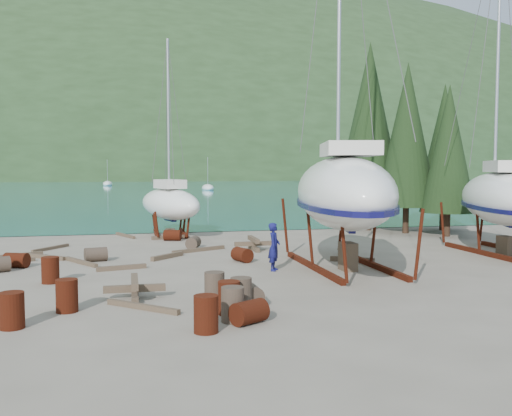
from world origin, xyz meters
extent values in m
plane|color=#6C6355|center=(0.00, 0.00, 0.00)|extent=(600.00, 600.00, 0.00)
plane|color=teal|center=(0.00, 315.00, 0.01)|extent=(700.00, 700.00, 0.00)
ellipsoid|color=#24381C|center=(0.00, 320.00, 0.00)|extent=(800.00, 360.00, 110.00)
cube|color=beige|center=(-20.00, 190.00, 2.00)|extent=(6.00, 5.00, 4.00)
cube|color=#A54C2D|center=(-20.00, 190.00, 4.80)|extent=(6.60, 5.60, 1.60)
cube|color=beige|center=(30.00, 190.00, 2.00)|extent=(6.00, 5.00, 4.00)
cube|color=#A54C2D|center=(30.00, 190.00, 4.80)|extent=(6.60, 5.60, 1.60)
cylinder|color=black|center=(12.50, 12.00, 0.80)|extent=(0.36, 0.36, 1.60)
cone|color=black|center=(12.50, 12.00, 5.80)|extent=(3.60, 3.60, 8.40)
cylinder|color=black|center=(14.00, 10.00, 0.68)|extent=(0.36, 0.36, 1.36)
cone|color=black|center=(14.00, 10.00, 4.93)|extent=(3.06, 3.06, 7.14)
cylinder|color=black|center=(11.00, 14.00, 0.92)|extent=(0.36, 0.36, 1.84)
cone|color=black|center=(11.00, 14.00, 6.67)|extent=(4.14, 4.14, 9.66)
cylinder|color=black|center=(15.50, 13.00, 0.72)|extent=(0.36, 0.36, 1.44)
cone|color=black|center=(15.50, 13.00, 5.22)|extent=(3.24, 3.24, 7.56)
ellipsoid|color=white|center=(10.00, 80.00, 0.38)|extent=(2.00, 5.00, 1.40)
cylinder|color=silver|center=(10.00, 80.00, 3.23)|extent=(0.08, 0.08, 5.00)
ellipsoid|color=white|center=(-8.00, 110.00, 0.38)|extent=(2.00, 5.00, 1.40)
cylinder|color=silver|center=(-8.00, 110.00, 3.23)|extent=(0.08, 0.08, 5.00)
ellipsoid|color=white|center=(4.53, 1.70, 2.92)|extent=(6.13, 12.15, 2.72)
cube|color=#0E0D41|center=(4.53, 1.11, 2.01)|extent=(0.75, 2.10, 1.00)
cube|color=silver|center=(4.53, 1.11, 4.53)|extent=(2.66, 3.85, 0.50)
cube|color=#59170F|center=(3.34, 1.70, 0.10)|extent=(0.18, 6.42, 0.20)
cube|color=#59170F|center=(5.72, 1.70, 0.10)|extent=(0.18, 6.42, 0.20)
cube|color=brown|center=(4.53, 1.11, 0.53)|extent=(0.50, 0.80, 1.06)
ellipsoid|color=white|center=(12.79, 3.65, 2.50)|extent=(6.43, 10.17, 2.32)
cube|color=#0E0D41|center=(12.79, 3.16, 1.79)|extent=(0.91, 1.73, 1.00)
cube|color=silver|center=(12.79, 3.16, 3.91)|extent=(2.59, 3.33, 0.50)
cylinder|color=silver|center=(12.79, 4.14, 9.66)|extent=(0.14, 0.14, 11.80)
cube|color=#59170F|center=(11.79, 3.65, 0.10)|extent=(0.18, 5.41, 0.20)
cube|color=brown|center=(12.79, 3.16, 0.42)|extent=(0.50, 0.80, 0.84)
ellipsoid|color=white|center=(-1.19, 14.00, 1.79)|extent=(4.18, 7.32, 1.79)
cube|color=#0E0D41|center=(-1.19, 13.65, 1.35)|extent=(0.61, 1.27, 1.00)
cube|color=silver|center=(-1.19, 13.65, 2.94)|extent=(1.78, 2.36, 0.50)
cylinder|color=silver|center=(-1.19, 14.35, 6.98)|extent=(0.14, 0.14, 8.37)
cube|color=#59170F|center=(-1.96, 14.00, 0.10)|extent=(0.18, 3.84, 0.20)
cube|color=#59170F|center=(-0.42, 14.00, 0.10)|extent=(0.18, 3.84, 0.20)
cube|color=brown|center=(-1.19, 13.65, 0.20)|extent=(0.50, 0.80, 0.40)
imported|color=#11124E|center=(1.82, 1.70, 0.90)|extent=(0.66, 0.77, 1.80)
cylinder|color=#2D2823|center=(-0.15, -3.38, 0.29)|extent=(0.61, 0.90, 0.58)
cylinder|color=#59170F|center=(-7.74, 4.46, 0.29)|extent=(1.03, 0.87, 0.58)
cylinder|color=#59170F|center=(-1.75, -5.79, 0.44)|extent=(0.58, 0.58, 0.88)
cylinder|color=#59170F|center=(-1.24, 11.41, 0.29)|extent=(1.02, 0.83, 0.58)
cylinder|color=#2D2823|center=(-0.53, -3.86, 0.44)|extent=(0.58, 0.58, 0.88)
cylinder|color=#59170F|center=(1.04, 3.93, 0.29)|extent=(0.86, 1.03, 0.58)
cylinder|color=#59170F|center=(-0.94, -4.27, 0.44)|extent=(0.58, 0.58, 0.88)
cylinder|color=#59170F|center=(-6.06, 1.05, 0.44)|extent=(0.58, 0.58, 0.88)
cylinder|color=#2D2823|center=(-4.83, 5.32, 0.29)|extent=(0.99, 0.77, 0.58)
cylinder|color=#2D2823|center=(-0.50, 8.13, 0.29)|extent=(0.85, 1.03, 0.58)
cylinder|color=#59170F|center=(-0.61, -5.28, 0.29)|extent=(1.05, 0.96, 0.58)
cylinder|color=#59170F|center=(-6.23, -4.45, 0.44)|extent=(0.58, 0.58, 0.88)
cylinder|color=#59170F|center=(-5.12, -3.08, 0.44)|extent=(0.58, 0.58, 0.88)
cylinder|color=#2D2823|center=(-0.97, -5.00, 0.44)|extent=(0.58, 0.58, 0.88)
cylinder|color=#2D2823|center=(-1.12, -2.88, 0.44)|extent=(0.58, 0.58, 0.88)
cube|color=brown|center=(-7.10, 9.31, 0.07)|extent=(1.47, 2.08, 0.14)
cube|color=brown|center=(5.44, 2.91, 0.10)|extent=(1.66, 1.08, 0.19)
cube|color=brown|center=(-8.33, 6.95, 0.09)|extent=(2.32, 1.33, 0.19)
cube|color=brown|center=(-3.14, -3.25, 0.07)|extent=(1.92, 1.79, 0.15)
cube|color=brown|center=(-3.77, 3.10, 0.09)|extent=(1.86, 0.61, 0.17)
cube|color=brown|center=(-1.32, 12.17, 0.10)|extent=(2.01, 0.54, 0.19)
cube|color=brown|center=(-0.83, -2.49, 0.09)|extent=(0.97, 1.77, 0.17)
cube|color=brown|center=(-1.90, 5.48, 0.09)|extent=(1.48, 1.52, 0.19)
cube|color=brown|center=(-3.70, 13.73, 0.08)|extent=(1.09, 2.36, 0.15)
cube|color=brown|center=(-0.35, 7.20, 0.08)|extent=(2.59, 1.47, 0.16)
cube|color=brown|center=(-5.38, 4.84, 0.08)|extent=(1.44, 2.26, 0.15)
cube|color=brown|center=(-6.98, 6.53, 0.08)|extent=(1.82, 1.58, 0.16)
cube|color=brown|center=(-3.34, -1.86, 0.10)|extent=(0.20, 1.80, 0.20)
cube|color=brown|center=(-3.34, -1.86, 0.30)|extent=(1.80, 0.20, 0.20)
cube|color=brown|center=(-3.34, -1.86, 0.50)|extent=(0.20, 1.80, 0.20)
cube|color=brown|center=(2.22, 7.12, 0.10)|extent=(0.20, 1.80, 0.20)
cube|color=brown|center=(2.22, 7.12, 0.30)|extent=(1.80, 0.20, 0.20)
cube|color=brown|center=(2.22, 7.12, 0.50)|extent=(0.20, 1.80, 0.20)
camera|label=1|loc=(-3.46, -18.80, 3.83)|focal=40.00mm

